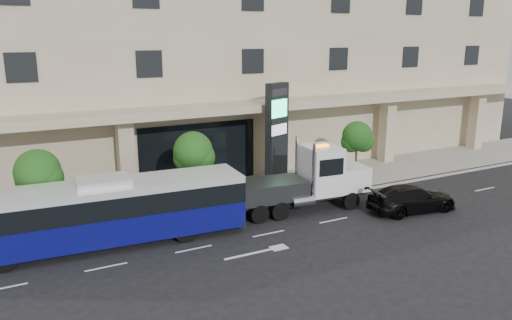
# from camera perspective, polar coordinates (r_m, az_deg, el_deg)

# --- Properties ---
(ground) EXTENTS (120.00, 120.00, 0.00)m
(ground) POSITION_cam_1_polar(r_m,az_deg,el_deg) (26.55, -0.13, -7.31)
(ground) COLOR black
(ground) RESTS_ON ground
(sidewalk) EXTENTS (120.00, 6.00, 0.15)m
(sidewalk) POSITION_cam_1_polar(r_m,az_deg,el_deg) (30.78, -4.44, -4.14)
(sidewalk) COLOR gray
(sidewalk) RESTS_ON ground
(curb) EXTENTS (120.00, 0.30, 0.15)m
(curb) POSITION_cam_1_polar(r_m,az_deg,el_deg) (28.20, -2.02, -5.85)
(curb) COLOR gray
(curb) RESTS_ON ground
(convention_center) EXTENTS (60.00, 17.60, 20.00)m
(convention_center) POSITION_cam_1_polar(r_m,az_deg,el_deg) (39.04, -10.99, 14.28)
(convention_center) COLOR tan
(convention_center) RESTS_ON ground
(tree_left) EXTENTS (2.27, 2.20, 4.22)m
(tree_left) POSITION_cam_1_polar(r_m,az_deg,el_deg) (26.39, -23.60, -1.55)
(tree_left) COLOR #422B19
(tree_left) RESTS_ON sidewalk
(tree_mid) EXTENTS (2.28, 2.20, 4.38)m
(tree_mid) POSITION_cam_1_polar(r_m,az_deg,el_deg) (27.95, -7.14, 0.69)
(tree_mid) COLOR #422B19
(tree_mid) RESTS_ON sidewalk
(tree_right) EXTENTS (2.10, 2.00, 4.04)m
(tree_right) POSITION_cam_1_polar(r_m,az_deg,el_deg) (33.67, 11.52, 2.42)
(tree_right) COLOR #422B19
(tree_right) RESTS_ON sidewalk
(city_bus) EXTENTS (13.27, 3.67, 3.32)m
(city_bus) POSITION_cam_1_polar(r_m,az_deg,el_deg) (24.48, -16.84, -5.62)
(city_bus) COLOR black
(city_bus) RESTS_ON ground
(tow_truck) EXTENTS (8.99, 2.89, 4.08)m
(tow_truck) POSITION_cam_1_polar(r_m,az_deg,el_deg) (28.35, 5.97, -2.40)
(tow_truck) COLOR #2D3033
(tow_truck) RESTS_ON ground
(black_sedan) EXTENTS (5.45, 2.71, 1.52)m
(black_sedan) POSITION_cam_1_polar(r_m,az_deg,el_deg) (29.49, 17.38, -4.20)
(black_sedan) COLOR black
(black_sedan) RESTS_ON ground
(signage_pylon) EXTENTS (1.76, 1.16, 6.67)m
(signage_pylon) POSITION_cam_1_polar(r_m,az_deg,el_deg) (31.67, 2.39, 2.88)
(signage_pylon) COLOR black
(signage_pylon) RESTS_ON sidewalk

